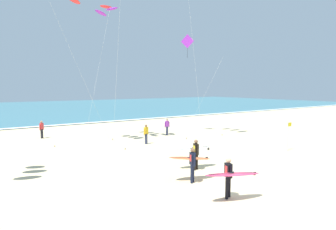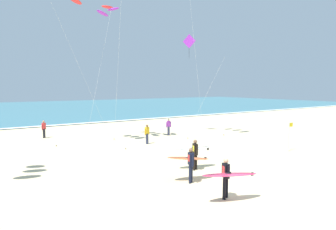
% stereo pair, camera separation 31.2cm
% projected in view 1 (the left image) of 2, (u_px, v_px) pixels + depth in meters
% --- Properties ---
extents(ground_plane, '(160.00, 160.00, 0.00)m').
position_uv_depth(ground_plane, '(242.00, 188.00, 13.47)').
color(ground_plane, beige).
extents(ocean_water, '(160.00, 60.00, 0.08)m').
position_uv_depth(ocean_water, '(29.00, 109.00, 59.99)').
color(ocean_water, teal).
rests_on(ocean_water, ground).
extents(shoreline_foam, '(160.00, 0.93, 0.01)m').
position_uv_depth(shoreline_foam, '(71.00, 124.00, 35.58)').
color(shoreline_foam, white).
rests_on(shoreline_foam, ocean_water).
extents(surfer_lead, '(2.24, 1.20, 1.71)m').
position_uv_depth(surfer_lead, '(191.00, 161.00, 14.25)').
color(surfer_lead, black).
rests_on(surfer_lead, ground).
extents(surfer_trailing, '(2.48, 1.20, 1.71)m').
position_uv_depth(surfer_trailing, '(230.00, 175.00, 11.96)').
color(surfer_trailing, black).
rests_on(surfer_trailing, ground).
extents(surfer_third, '(2.34, 1.18, 1.71)m').
position_uv_depth(surfer_third, '(195.00, 151.00, 16.45)').
color(surfer_third, black).
rests_on(surfer_third, ground).
extents(kite_arc_scarlet_low, '(5.48, 2.49, 11.44)m').
position_uv_depth(kite_arc_scarlet_low, '(106.00, 10.00, 24.68)').
color(kite_arc_scarlet_low, purple).
rests_on(kite_arc_scarlet_low, ground).
extents(kite_diamond_violet_distant, '(2.20, 3.74, 9.71)m').
position_uv_depth(kite_diamond_violet_distant, '(188.00, 44.00, 28.50)').
color(kite_diamond_violet_distant, purple).
rests_on(kite_diamond_violet_distant, ground).
extents(bystander_red_top, '(0.42, 0.34, 1.59)m').
position_uv_depth(bystander_red_top, '(42.00, 129.00, 26.17)').
color(bystander_red_top, black).
rests_on(bystander_red_top, ground).
extents(bystander_yellow_top, '(0.49, 0.26, 1.59)m').
position_uv_depth(bystander_yellow_top, '(146.00, 134.00, 23.59)').
color(bystander_yellow_top, '#2D334C').
rests_on(bystander_yellow_top, ground).
extents(bystander_purple_top, '(0.49, 0.23, 1.59)m').
position_uv_depth(bystander_purple_top, '(167.00, 127.00, 27.81)').
color(bystander_purple_top, '#2D334C').
rests_on(bystander_purple_top, ground).
extents(lifeguard_flag, '(0.45, 0.05, 2.10)m').
position_uv_depth(lifeguard_flag, '(288.00, 133.00, 21.13)').
color(lifeguard_flag, silver).
rests_on(lifeguard_flag, ground).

